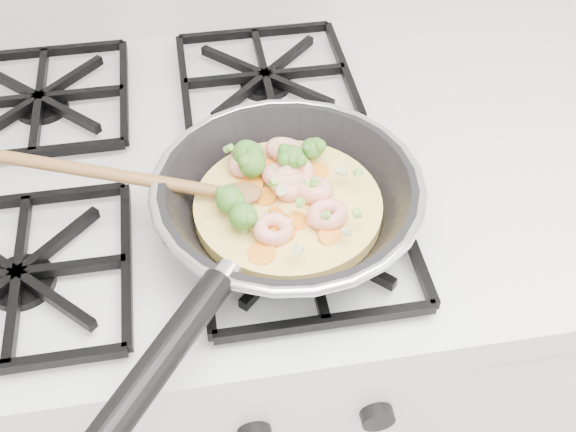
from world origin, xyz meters
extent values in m
cube|color=silver|center=(0.00, 1.70, 0.45)|extent=(0.60, 0.60, 0.90)
cube|color=black|center=(0.00, 1.70, 0.91)|extent=(0.56, 0.56, 0.02)
torus|color=silver|center=(0.14, 1.57, 0.98)|extent=(0.29, 0.29, 0.01)
cylinder|color=black|center=(0.00, 1.39, 0.97)|extent=(0.13, 0.17, 0.03)
cylinder|color=#FFD86E|center=(0.14, 1.57, 0.94)|extent=(0.20, 0.20, 0.02)
ellipsoid|color=brown|center=(0.09, 1.58, 0.96)|extent=(0.05, 0.04, 0.01)
cylinder|color=brown|center=(-0.06, 1.61, 0.99)|extent=(0.26, 0.07, 0.06)
torus|color=#F7AD92|center=(0.13, 1.60, 0.96)|extent=(0.06, 0.07, 0.03)
torus|color=#F7AD92|center=(0.14, 1.65, 0.96)|extent=(0.06, 0.06, 0.02)
torus|color=#F7AD92|center=(0.17, 1.54, 0.96)|extent=(0.06, 0.06, 0.02)
torus|color=#F7AD92|center=(0.10, 1.64, 0.96)|extent=(0.05, 0.05, 0.02)
torus|color=#F7AD92|center=(0.10, 1.63, 0.96)|extent=(0.06, 0.06, 0.02)
torus|color=#F7AD92|center=(0.15, 1.60, 0.96)|extent=(0.06, 0.06, 0.02)
torus|color=#F7AD92|center=(0.14, 1.59, 0.96)|extent=(0.05, 0.05, 0.03)
torus|color=#F7AD92|center=(0.16, 1.58, 0.96)|extent=(0.06, 0.06, 0.02)
torus|color=#F7AD92|center=(0.11, 1.53, 0.96)|extent=(0.06, 0.06, 0.02)
torus|color=#F7AD92|center=(0.10, 1.64, 0.96)|extent=(0.06, 0.06, 0.02)
ellipsoid|color=#4B892C|center=(0.07, 1.57, 0.97)|extent=(0.04, 0.04, 0.03)
ellipsoid|color=#4B892C|center=(0.17, 1.63, 0.97)|extent=(0.03, 0.03, 0.02)
ellipsoid|color=#4B892C|center=(0.10, 1.62, 0.97)|extent=(0.04, 0.04, 0.03)
ellipsoid|color=#4B892C|center=(0.10, 1.63, 0.97)|extent=(0.04, 0.04, 0.03)
ellipsoid|color=#4B892C|center=(0.08, 1.54, 0.97)|extent=(0.04, 0.04, 0.03)
ellipsoid|color=#4B892C|center=(0.15, 1.62, 0.97)|extent=(0.04, 0.04, 0.03)
cylinder|color=orange|center=(0.14, 1.54, 0.95)|extent=(0.03, 0.03, 0.01)
cylinder|color=orange|center=(0.11, 1.58, 0.95)|extent=(0.03, 0.03, 0.01)
cylinder|color=orange|center=(0.15, 1.59, 0.95)|extent=(0.02, 0.02, 0.00)
cylinder|color=orange|center=(0.16, 1.58, 0.95)|extent=(0.03, 0.03, 0.01)
cylinder|color=orange|center=(0.12, 1.53, 0.95)|extent=(0.03, 0.03, 0.00)
cylinder|color=orange|center=(0.10, 1.51, 0.95)|extent=(0.03, 0.03, 0.01)
cylinder|color=orange|center=(0.17, 1.52, 0.95)|extent=(0.03, 0.03, 0.01)
cylinder|color=orange|center=(0.16, 1.61, 0.95)|extent=(0.03, 0.03, 0.01)
cylinder|color=orange|center=(0.10, 1.60, 0.95)|extent=(0.04, 0.04, 0.01)
cylinder|color=orange|center=(0.11, 1.54, 0.95)|extent=(0.04, 0.04, 0.01)
cylinder|color=orange|center=(0.18, 1.61, 0.95)|extent=(0.03, 0.03, 0.01)
cylinder|color=orange|center=(0.12, 1.62, 0.95)|extent=(0.04, 0.04, 0.01)
cylinder|color=orange|center=(0.12, 1.56, 0.95)|extent=(0.03, 0.03, 0.01)
cylinder|color=orange|center=(0.17, 1.64, 0.95)|extent=(0.03, 0.03, 0.01)
cylinder|color=#79B849|center=(0.14, 1.55, 0.97)|extent=(0.01, 0.01, 0.01)
cylinder|color=#BBCE91|center=(0.13, 1.49, 0.97)|extent=(0.01, 0.01, 0.01)
cylinder|color=#79B849|center=(0.21, 1.58, 0.98)|extent=(0.01, 0.01, 0.01)
cylinder|color=#79B849|center=(0.17, 1.58, 0.97)|extent=(0.01, 0.01, 0.01)
cylinder|color=#BBCE91|center=(0.13, 1.57, 0.97)|extent=(0.01, 0.01, 0.01)
cylinder|color=#79B849|center=(0.16, 1.58, 0.97)|extent=(0.01, 0.01, 0.01)
cylinder|color=#79B849|center=(0.17, 1.58, 0.97)|extent=(0.01, 0.01, 0.01)
cylinder|color=#79B849|center=(0.08, 1.64, 0.98)|extent=(0.01, 0.01, 0.01)
cylinder|color=#79B849|center=(0.20, 1.52, 0.98)|extent=(0.01, 0.01, 0.01)
cylinder|color=#79B849|center=(0.17, 1.53, 0.98)|extent=(0.01, 0.01, 0.01)
cylinder|color=#BBCE91|center=(0.18, 1.51, 0.97)|extent=(0.01, 0.01, 0.01)
cylinder|color=#79B849|center=(0.12, 1.58, 0.97)|extent=(0.01, 0.01, 0.01)
cylinder|color=#BBCE91|center=(0.20, 1.59, 0.97)|extent=(0.01, 0.01, 0.01)
cylinder|color=#BBCE91|center=(0.12, 1.58, 0.97)|extent=(0.01, 0.01, 0.01)
cylinder|color=#BBCE91|center=(0.16, 1.63, 0.97)|extent=(0.01, 0.01, 0.01)
camera|label=1|loc=(0.05, 1.06, 1.48)|focal=44.09mm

